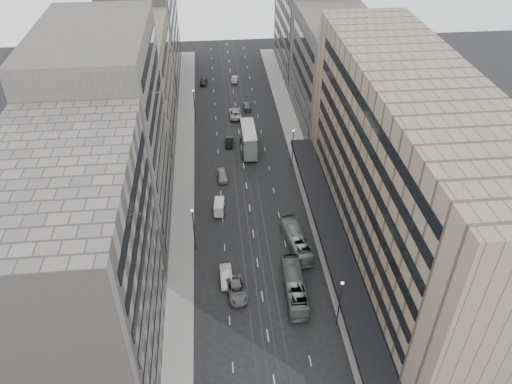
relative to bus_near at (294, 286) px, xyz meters
name	(u,v)px	position (x,y,z in m)	size (l,w,h in m)	color
ground	(263,301)	(-4.67, -1.02, -1.59)	(220.00, 220.00, 0.00)	black
sidewalk_right	(301,158)	(7.33, 36.48, -1.51)	(4.00, 125.00, 0.15)	gray
sidewalk_left	(184,164)	(-16.67, 36.48, -1.51)	(4.00, 125.00, 0.15)	gray
department_store	(406,177)	(16.78, 6.98, 13.36)	(19.20, 60.00, 30.00)	gray
building_right_mid	(336,74)	(16.83, 50.98, 10.41)	(15.00, 28.00, 24.00)	#45423C
building_right_far	(311,21)	(16.83, 80.98, 12.41)	(15.00, 32.00, 28.00)	slate
building_left_a	(79,280)	(-26.17, -9.02, 13.41)	(15.00, 28.00, 30.00)	slate
building_left_b	(110,141)	(-26.17, 17.98, 15.41)	(15.00, 26.00, 34.00)	#45423C
building_left_c	(132,92)	(-26.17, 44.98, 10.91)	(15.00, 28.00, 25.00)	#6B6253
building_left_d	(145,30)	(-26.17, 77.98, 12.41)	(15.00, 38.00, 28.00)	slate
lamp_right_near	(340,298)	(5.03, -6.02, 3.62)	(0.44, 0.44, 8.32)	#262628
lamp_right_far	(293,144)	(5.03, 33.98, 3.62)	(0.44, 0.44, 8.32)	#262628
lamp_left_near	(193,225)	(-14.37, 10.98, 3.62)	(0.44, 0.44, 8.32)	#262628
lamp_left_far	(194,103)	(-14.37, 53.98, 3.62)	(0.44, 0.44, 8.32)	#262628
bus_near	(294,286)	(0.00, 0.00, 0.00)	(2.67, 11.40, 3.17)	slate
bus_far	(296,240)	(1.88, 9.89, -0.08)	(2.53, 10.82, 3.02)	gray
double_decker	(249,139)	(-3.17, 40.45, 1.32)	(3.05, 9.86, 5.39)	gray
panel_van	(219,207)	(-10.15, 20.25, -0.31)	(2.10, 3.83, 2.32)	white
sedan_1	(226,276)	(-9.75, 3.72, -0.77)	(1.74, 4.98, 1.64)	silver
sedan_2	(237,290)	(-8.37, 0.80, -0.76)	(2.73, 5.93, 1.65)	slate
sedan_4	(222,175)	(-9.17, 30.80, -0.78)	(1.90, 4.73, 1.61)	gray
sedan_5	(229,142)	(-7.14, 43.53, -0.88)	(1.51, 4.32, 1.42)	black
sedan_6	(235,113)	(-5.06, 56.35, -0.74)	(2.80, 6.08, 1.69)	beige
sedan_7	(247,106)	(-1.89, 60.33, -0.90)	(1.91, 4.70, 1.37)	#5C5C5F
sedan_8	(204,81)	(-12.22, 75.54, -0.82)	(1.81, 4.49, 1.53)	#232326
sedan_9	(235,79)	(-3.87, 76.39, -0.88)	(1.50, 4.32, 1.42)	#B1A793
pedestrian	(365,339)	(8.03, -9.55, -0.60)	(0.61, 0.40, 1.67)	black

